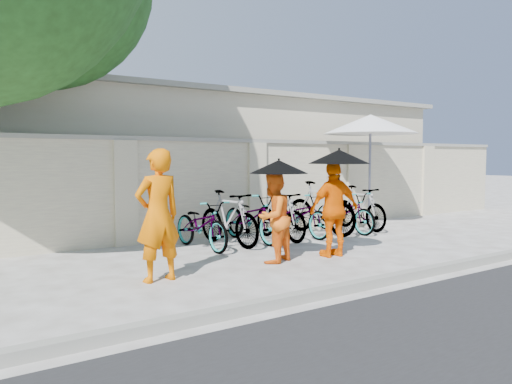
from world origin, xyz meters
TOP-DOWN VIEW (x-y plane):
  - ground at (0.00, 0.00)m, footprint 80.00×80.00m
  - kerb at (0.00, -1.70)m, footprint 40.00×0.16m
  - compound_wall at (1.00, 3.20)m, footprint 20.00×0.30m
  - building_behind at (2.00, 7.00)m, footprint 14.00×6.00m
  - monk_left at (-1.58, 0.16)m, footprint 0.69×0.49m
  - monk_center at (0.42, 0.26)m, footprint 0.86×0.78m
  - parasol_center at (0.47, 0.18)m, footprint 0.93×0.93m
  - monk_right at (1.55, 0.07)m, footprint 0.98×0.50m
  - parasol_right at (1.57, -0.01)m, footprint 1.03×1.03m
  - patio_umbrella at (4.84, 2.34)m, footprint 2.40×2.40m
  - bike_0 at (0.02, 1.93)m, footprint 0.70×1.75m
  - bike_1 at (0.62, 1.97)m, footprint 0.71×1.80m
  - bike_2 at (1.22, 2.08)m, footprint 0.68×1.88m
  - bike_3 at (1.82, 1.93)m, footprint 0.51×1.69m
  - bike_4 at (2.42, 2.04)m, footprint 0.74×1.83m
  - bike_5 at (3.01, 2.06)m, footprint 0.80×1.98m
  - bike_6 at (3.61, 1.92)m, footprint 0.69×1.76m
  - bike_7 at (4.21, 2.04)m, footprint 0.59×1.73m

SIDE VIEW (x-z plane):
  - ground at x=0.00m, z-range 0.00..0.00m
  - kerb at x=0.00m, z-range 0.00..0.12m
  - bike_0 at x=0.02m, z-range 0.00..0.90m
  - bike_6 at x=3.61m, z-range 0.00..0.91m
  - bike_4 at x=2.42m, z-range 0.00..0.94m
  - bike_2 at x=1.22m, z-range 0.00..0.98m
  - bike_3 at x=1.82m, z-range 0.00..1.01m
  - bike_7 at x=4.21m, z-range 0.00..1.02m
  - bike_1 at x=0.62m, z-range 0.00..1.05m
  - bike_5 at x=3.01m, z-range 0.00..1.15m
  - monk_center at x=0.42m, z-range 0.00..1.45m
  - monk_right at x=1.55m, z-range 0.00..1.61m
  - monk_left at x=-1.58m, z-range 0.00..1.80m
  - compound_wall at x=1.00m, z-range 0.00..2.00m
  - parasol_center at x=0.47m, z-range 1.12..1.94m
  - building_behind at x=2.00m, z-range 0.00..3.20m
  - parasol_right at x=1.57m, z-range 1.24..2.14m
  - patio_umbrella at x=4.84m, z-range 1.09..3.80m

